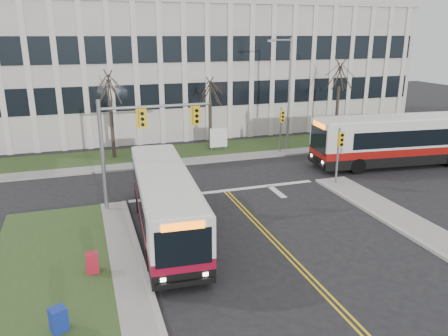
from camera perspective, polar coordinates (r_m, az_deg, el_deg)
ground at (r=20.54m, az=7.54°, el=-10.44°), size 120.00×120.00×0.00m
sidewalk_cross at (r=35.42m, az=4.27°, el=1.69°), size 44.00×1.60×0.14m
building_lawn at (r=37.93m, az=2.66°, el=2.74°), size 44.00×5.00×0.12m
office_building at (r=48.27m, az=-2.44°, el=12.97°), size 40.00×16.00×12.00m
mast_arm_signal at (r=24.18m, az=-11.79°, el=4.34°), size 6.11×0.38×6.20m
signal_pole_near at (r=28.69m, az=14.81°, el=2.51°), size 0.34×0.39×3.80m
signal_pole_far at (r=35.92m, az=7.50°, el=5.79°), size 0.34×0.39×3.80m
streetlight at (r=36.58m, az=8.31°, el=10.24°), size 2.15×0.25×9.20m
directory_sign at (r=36.41m, az=-0.72°, el=3.95°), size 1.50×0.12×2.00m
tree_left at (r=34.61m, az=-14.77°, el=10.01°), size 1.80×1.80×7.70m
tree_mid at (r=36.27m, az=-1.85°, el=9.85°), size 1.80×1.80×6.82m
tree_right at (r=41.01m, az=14.87°, el=11.58°), size 1.80×1.80×8.25m
bus_main at (r=21.64m, az=-7.72°, el=-4.57°), size 3.21×11.49×3.03m
bus_cross at (r=35.11m, az=22.33°, el=3.23°), size 13.80×4.33×3.62m
newspaper_box_blue at (r=16.03m, az=-20.78°, el=-18.18°), size 0.64×0.61×0.95m
newspaper_box_red at (r=18.98m, az=-16.82°, el=-11.91°), size 0.50×0.45×0.95m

